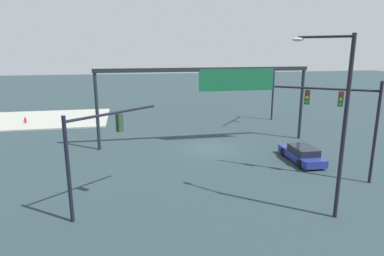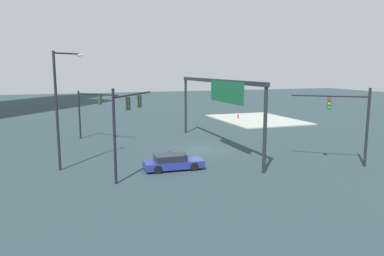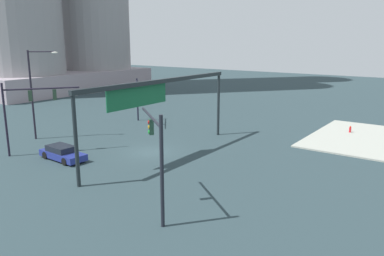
{
  "view_description": "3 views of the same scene",
  "coord_description": "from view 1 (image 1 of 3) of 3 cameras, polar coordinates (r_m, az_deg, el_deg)",
  "views": [
    {
      "loc": [
        6.87,
        26.7,
        8.39
      ],
      "look_at": [
        1.82,
        1.48,
        2.25
      ],
      "focal_mm": 31.2,
      "sensor_mm": 36.0,
      "label": 1
    },
    {
      "loc": [
        -32.8,
        12.5,
        7.78
      ],
      "look_at": [
        2.53,
        -0.02,
        1.72
      ],
      "focal_mm": 34.4,
      "sensor_mm": 36.0,
      "label": 2
    },
    {
      "loc": [
        -25.12,
        -22.78,
        10.06
      ],
      "look_at": [
        2.63,
        -2.86,
        2.16
      ],
      "focal_mm": 35.68,
      "sensor_mm": 36.0,
      "label": 3
    }
  ],
  "objects": [
    {
      "name": "ground_plane",
      "position": [
        28.82,
        2.97,
        -3.52
      ],
      "size": [
        180.37,
        180.37,
        0.0
      ],
      "primitive_type": "plane",
      "color": "#28393E"
    },
    {
      "name": "sidewalk_corner",
      "position": [
        44.05,
        -23.8,
        1.39
      ],
      "size": [
        14.75,
        11.08,
        0.15
      ],
      "primitive_type": "cube",
      "color": "#A1A498",
      "rests_on": "ground"
    },
    {
      "name": "traffic_signal_near_corner",
      "position": [
        17.64,
        -16.39,
        -2.29
      ],
      "size": [
        4.61,
        3.82,
        5.37
      ],
      "rotation": [
        0.0,
        0.0,
        -2.45
      ],
      "color": "black",
      "rests_on": "ground"
    },
    {
      "name": "traffic_signal_opposite_side",
      "position": [
        39.65,
        13.29,
        6.96
      ],
      "size": [
        3.82,
        4.81,
        6.3
      ],
      "rotation": [
        0.0,
        0.0,
        0.91
      ],
      "color": "black",
      "rests_on": "ground"
    },
    {
      "name": "traffic_signal_cross_street",
      "position": [
        23.24,
        24.83,
        2.66
      ],
      "size": [
        5.31,
        3.81,
        6.5
      ],
      "rotation": [
        0.0,
        0.0,
        -0.61
      ],
      "color": "black",
      "rests_on": "ground"
    },
    {
      "name": "streetlamp_curved_arm",
      "position": [
        17.5,
        23.76,
        2.01
      ],
      "size": [
        2.14,
        2.33,
        9.08
      ],
      "rotation": [
        0.0,
        0.0,
        -0.84
      ],
      "color": "black",
      "rests_on": "ground"
    },
    {
      "name": "overhead_sign_gantry",
      "position": [
        29.36,
        3.62,
        7.99
      ],
      "size": [
        18.92,
        0.43,
        6.8
      ],
      "color": "#1D2528",
      "rests_on": "ground"
    },
    {
      "name": "sedan_car_approaching",
      "position": [
        26.76,
        18.25,
        -4.26
      ],
      "size": [
        1.99,
        4.68,
        1.21
      ],
      "rotation": [
        0.0,
        0.0,
        -1.61
      ],
      "color": "navy",
      "rests_on": "ground"
    },
    {
      "name": "fire_hydrant_on_curb",
      "position": [
        42.17,
        -26.6,
        1.18
      ],
      "size": [
        0.33,
        0.22,
        0.71
      ],
      "color": "red",
      "rests_on": "sidewalk_corner"
    }
  ]
}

